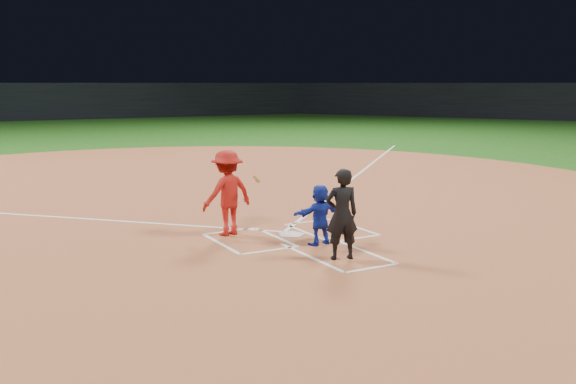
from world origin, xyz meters
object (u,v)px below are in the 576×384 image
home_plate (291,234)px  umpire (342,214)px  batter_at_plate (227,193)px  catcher (320,215)px

home_plate → umpire: 2.21m
umpire → batter_at_plate: size_ratio=0.93×
catcher → batter_at_plate: batter_at_plate is taller
catcher → batter_at_plate: 2.07m
home_plate → umpire: bearing=86.6°
umpire → batter_at_plate: bearing=-54.3°
home_plate → batter_at_plate: batter_at_plate is taller
home_plate → umpire: size_ratio=0.37×
catcher → umpire: bearing=72.1°
umpire → home_plate: bearing=-78.3°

